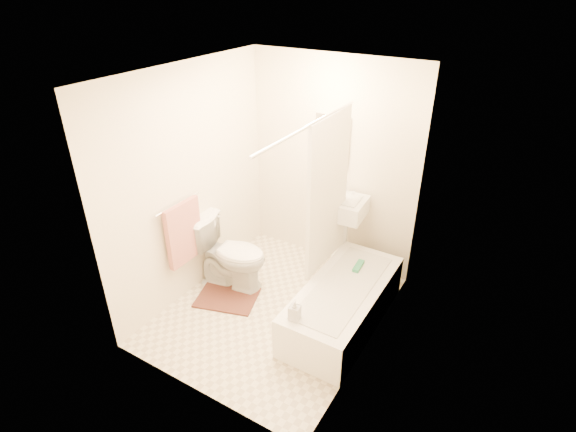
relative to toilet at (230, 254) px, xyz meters
The scene contains 17 objects.
floor 0.78m from the toilet, 10.96° to the right, with size 2.40×2.40×0.00m, color beige.
ceiling 2.11m from the toilet, 10.96° to the right, with size 2.40×2.40×0.00m, color white.
wall_back 1.49m from the toilet, 58.51° to the left, with size 2.00×0.02×2.40m, color beige.
wall_left 0.88m from the toilet, 159.65° to the right, with size 0.02×2.40×2.40m, color beige.
wall_right 1.84m from the toilet, ahead, with size 0.02×2.40×2.40m, color beige.
mirror 1.66m from the toilet, 58.03° to the left, with size 0.40×0.03×0.55m, color white.
curtain_rod 1.86m from the toilet, ahead, with size 0.03×0.03×1.70m, color silver.
shower_curtain 1.31m from the toilet, 21.28° to the left, with size 0.04×0.80×1.55m, color silver.
towel_bar 0.85m from the toilet, 128.77° to the right, with size 0.02×0.02×0.60m, color silver.
towel 0.60m from the toilet, 125.89° to the right, with size 0.06×0.45×0.66m, color #CC7266.
toilet_paper 0.40m from the toilet, behind, with size 0.12×0.12×0.11m, color white.
toilet is the anchor object (origin of this frame).
sink 1.23m from the toilet, 42.21° to the left, with size 0.54×0.43×1.05m, color white, non-canonical shape.
bathtub 1.34m from the toilet, ahead, with size 0.67×1.54×0.43m, color white, non-canonical shape.
bath_mat 0.47m from the toilet, 65.62° to the right, with size 0.63×0.47×0.02m, color #4D2621.
soap_bottle 1.28m from the toilet, 26.51° to the right, with size 0.09×0.09×0.20m, color silver.
scrub_brush 1.38m from the toilet, 18.17° to the left, with size 0.06×0.21×0.04m, color #359A65.
Camera 1 is at (1.98, -3.05, 3.11)m, focal length 28.00 mm.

